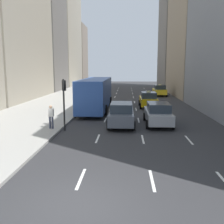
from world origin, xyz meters
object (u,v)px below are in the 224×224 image
object	(u,v)px
traffic_light_pole	(64,96)
pedestrian_mid_block	(51,116)
sedan_black_near	(121,114)
taxi_second	(160,90)
taxi_lead	(148,100)
city_bus	(96,93)
sedan_silver_behind	(158,113)

from	to	relation	value
traffic_light_pole	pedestrian_mid_block	bearing A→B (deg)	-170.97
sedan_black_near	traffic_light_pole	world-z (taller)	traffic_light_pole
taxi_second	taxi_lead	bearing A→B (deg)	-102.42
taxi_second	pedestrian_mid_block	size ratio (longest dim) A/B	2.67
taxi_lead	pedestrian_mid_block	bearing A→B (deg)	-123.78
taxi_lead	city_bus	world-z (taller)	city_bus
sedan_black_near	sedan_silver_behind	xyz separation A→B (m)	(2.80, 0.56, -0.02)
sedan_black_near	pedestrian_mid_block	bearing A→B (deg)	-159.87
taxi_lead	sedan_silver_behind	xyz separation A→B (m)	(0.00, -9.12, 0.00)
taxi_second	sedan_black_near	world-z (taller)	taxi_second
sedan_silver_behind	city_bus	world-z (taller)	city_bus
taxi_lead	sedan_black_near	xyz separation A→B (m)	(-2.80, -9.68, 0.03)
city_bus	traffic_light_pole	distance (m)	9.29
taxi_lead	taxi_second	world-z (taller)	same
sedan_silver_behind	taxi_second	bearing A→B (deg)	82.69
sedan_black_near	taxi_lead	bearing A→B (deg)	73.87
pedestrian_mid_block	traffic_light_pole	distance (m)	1.63
taxi_second	pedestrian_mid_block	xyz separation A→B (m)	(-10.47, -24.18, 0.19)
city_bus	pedestrian_mid_block	bearing A→B (deg)	-102.43
taxi_second	pedestrian_mid_block	distance (m)	26.35
sedan_black_near	traffic_light_pole	bearing A→B (deg)	-157.46
taxi_second	sedan_silver_behind	xyz separation A→B (m)	(-2.80, -21.84, 0.00)
sedan_black_near	traffic_light_pole	xyz separation A→B (m)	(-3.95, -1.64, 1.50)
traffic_light_pole	taxi_lead	bearing A→B (deg)	59.19
taxi_second	sedan_silver_behind	bearing A→B (deg)	-97.31
taxi_lead	taxi_second	size ratio (longest dim) A/B	1.00
sedan_black_near	city_bus	bearing A→B (deg)	110.40
taxi_lead	pedestrian_mid_block	distance (m)	13.80
taxi_lead	traffic_light_pole	world-z (taller)	traffic_light_pole
taxi_lead	sedan_black_near	size ratio (longest dim) A/B	0.91
taxi_lead	pedestrian_mid_block	world-z (taller)	taxi_lead
taxi_second	sedan_silver_behind	size ratio (longest dim) A/B	0.89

